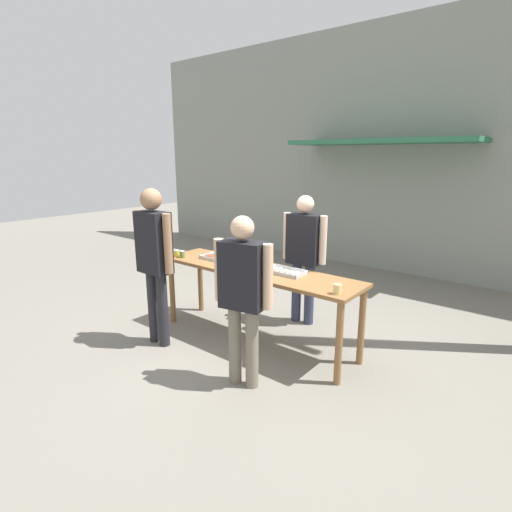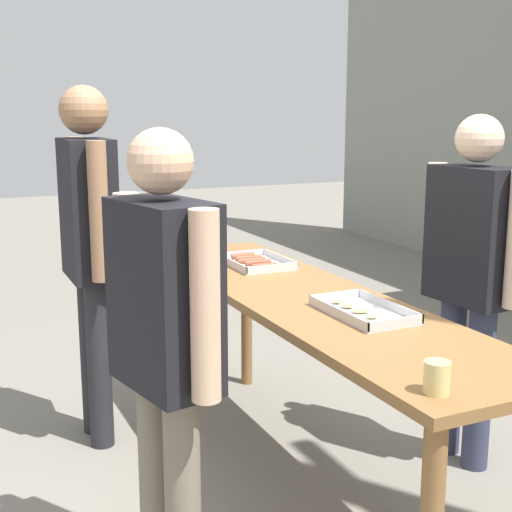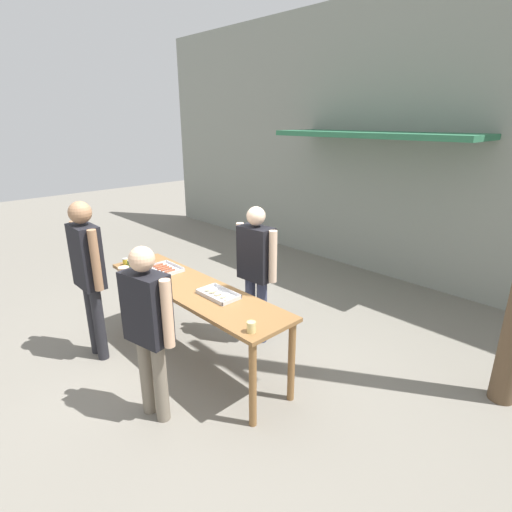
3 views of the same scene
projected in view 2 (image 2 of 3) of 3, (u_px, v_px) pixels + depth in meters
name	position (u px, v px, depth m)	size (l,w,h in m)	color
ground_plane	(304.00, 479.00, 3.36)	(24.00, 24.00, 0.00)	slate
serving_table	(306.00, 319.00, 3.20)	(2.56, 0.64, 0.90)	brown
food_tray_sausages	(256.00, 263.00, 3.78)	(0.40, 0.29, 0.04)	silver
food_tray_buns	(362.00, 310.00, 2.87)	(0.44, 0.26, 0.05)	silver
condiment_jar_mustard	(178.00, 245.00, 4.10)	(0.07, 0.07, 0.09)	gold
condiment_jar_ketchup	(186.00, 248.00, 4.02)	(0.07, 0.07, 0.09)	#567A38
beer_cup	(437.00, 377.00, 2.07)	(0.08, 0.08, 0.10)	#DBC67A
person_server_behind_table	(472.00, 261.00, 3.36)	(0.61, 0.26, 1.69)	#333851
person_customer_holding_hotdog	(89.00, 233.00, 3.57)	(0.59, 0.24, 1.83)	#232328
person_customer_with_cup	(165.00, 331.00, 2.38)	(0.59, 0.31, 1.66)	#756B5B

